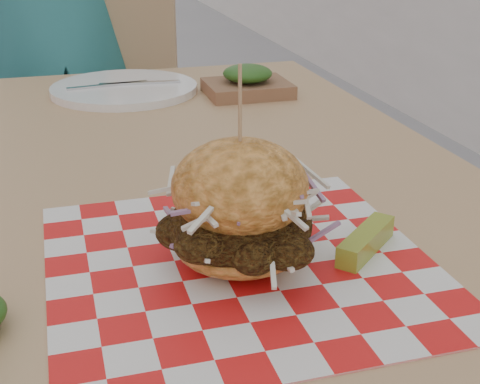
% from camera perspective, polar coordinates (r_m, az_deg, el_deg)
% --- Properties ---
extents(diner, '(0.63, 0.43, 1.66)m').
position_cam_1_polar(diner, '(1.87, -15.84, 15.00)').
color(diner, teal).
rests_on(diner, ground).
extents(patio_table, '(0.80, 1.20, 0.75)m').
position_cam_1_polar(patio_table, '(0.91, -6.31, -2.78)').
color(patio_table, tan).
rests_on(patio_table, ground).
extents(patio_chair, '(0.53, 0.53, 0.95)m').
position_cam_1_polar(patio_chair, '(1.81, -10.43, 6.18)').
color(patio_chair, tan).
rests_on(patio_chair, ground).
extents(paper_liner, '(0.36, 0.36, 0.00)m').
position_cam_1_polar(paper_liner, '(0.64, 0.00, -6.08)').
color(paper_liner, red).
rests_on(paper_liner, patio_table).
extents(sandwich, '(0.17, 0.17, 0.19)m').
position_cam_1_polar(sandwich, '(0.62, 0.00, -1.71)').
color(sandwich, '#EC9942').
rests_on(sandwich, paper_liner).
extents(pickle_spear, '(0.09, 0.08, 0.02)m').
position_cam_1_polar(pickle_spear, '(0.67, 10.69, -4.14)').
color(pickle_spear, olive).
rests_on(pickle_spear, paper_liner).
extents(place_setting, '(0.27, 0.27, 0.02)m').
position_cam_1_polar(place_setting, '(1.27, -9.85, 8.67)').
color(place_setting, white).
rests_on(place_setting, patio_table).
extents(kraft_tray, '(0.15, 0.12, 0.06)m').
position_cam_1_polar(kraft_tray, '(1.23, 0.64, 9.30)').
color(kraft_tray, brown).
rests_on(kraft_tray, patio_table).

